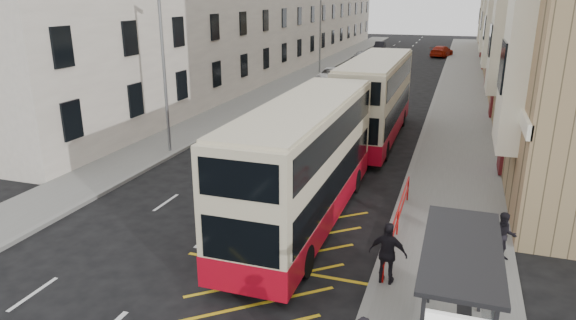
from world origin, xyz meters
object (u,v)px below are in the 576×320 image
(pedestrian_mid, at_px, (504,236))
(car_silver, at_px, (362,56))
(bus_shelter, at_px, (466,286))
(white_van, at_px, (331,75))
(car_dark, at_px, (380,46))
(pedestrian_far, at_px, (388,253))
(street_lamp_near, at_px, (165,65))
(street_lamp_far, at_px, (321,28))
(double_decker_rear, at_px, (375,99))
(double_decker_front, at_px, (304,164))
(car_red, at_px, (441,51))

(pedestrian_mid, distance_m, car_silver, 49.88)
(pedestrian_mid, bearing_deg, bus_shelter, -109.15)
(white_van, bearing_deg, car_dark, 86.39)
(white_van, distance_m, car_dark, 30.62)
(car_silver, bearing_deg, white_van, -77.85)
(pedestrian_far, distance_m, white_van, 35.54)
(street_lamp_near, bearing_deg, white_van, 84.12)
(street_lamp_near, bearing_deg, street_lamp_far, 90.00)
(double_decker_rear, distance_m, pedestrian_mid, 14.44)
(white_van, relative_size, car_dark, 1.28)
(white_van, bearing_deg, double_decker_front, -81.75)
(pedestrian_far, bearing_deg, street_lamp_far, -66.90)
(street_lamp_far, bearing_deg, pedestrian_mid, -66.73)
(car_silver, bearing_deg, street_lamp_far, -90.45)
(street_lamp_near, bearing_deg, double_decker_front, -33.33)
(street_lamp_far, distance_m, white_van, 7.16)
(car_dark, bearing_deg, car_red, -34.06)
(pedestrian_mid, xyz_separation_m, car_red, (-4.49, 56.59, -0.20))
(bus_shelter, bearing_deg, car_silver, 103.03)
(double_decker_front, height_order, pedestrian_far, double_decker_front)
(pedestrian_far, bearing_deg, car_red, -83.48)
(bus_shelter, height_order, white_van, bus_shelter)
(street_lamp_near, relative_size, double_decker_rear, 0.68)
(bus_shelter, bearing_deg, street_lamp_near, 139.86)
(car_dark, xyz_separation_m, car_red, (9.08, -5.56, 0.08))
(double_decker_front, bearing_deg, street_lamp_near, 146.93)
(bus_shelter, xyz_separation_m, car_dark, (-12.37, 67.60, -1.49))
(street_lamp_far, height_order, car_silver, street_lamp_far)
(white_van, bearing_deg, double_decker_rear, -72.87)
(double_decker_front, bearing_deg, pedestrian_far, -44.00)
(double_decker_rear, bearing_deg, street_lamp_near, -148.28)
(street_lamp_near, height_order, car_silver, street_lamp_near)
(car_dark, distance_m, car_red, 10.65)
(car_silver, relative_size, car_red, 0.81)
(street_lamp_far, distance_m, pedestrian_far, 41.61)
(bus_shelter, height_order, double_decker_front, double_decker_front)
(double_decker_rear, distance_m, car_dark, 49.76)
(street_lamp_far, xyz_separation_m, white_van, (2.53, -5.41, -3.94))
(bus_shelter, height_order, pedestrian_far, bus_shelter)
(pedestrian_far, bearing_deg, bus_shelter, 129.51)
(double_decker_rear, bearing_deg, pedestrian_far, -79.17)
(pedestrian_far, height_order, white_van, pedestrian_far)
(double_decker_front, distance_m, double_decker_rear, 12.08)
(car_silver, bearing_deg, double_decker_rear, -66.66)
(street_lamp_near, relative_size, car_dark, 2.05)
(bus_shelter, bearing_deg, pedestrian_mid, 77.60)
(car_silver, distance_m, car_red, 12.50)
(double_decker_rear, bearing_deg, white_van, 111.03)
(bus_shelter, relative_size, street_lamp_far, 0.53)
(street_lamp_far, distance_m, double_decker_front, 37.27)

